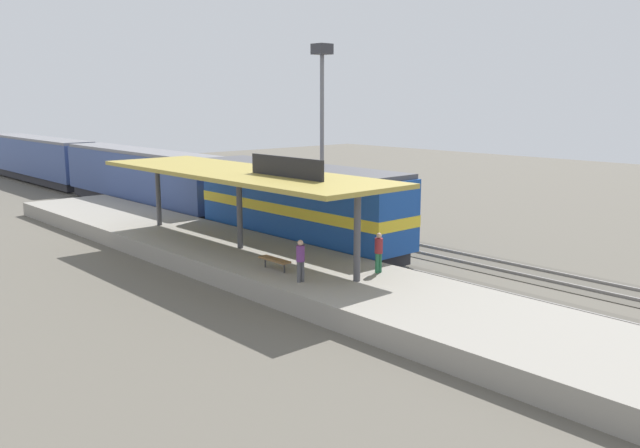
# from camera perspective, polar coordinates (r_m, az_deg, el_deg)

# --- Properties ---
(ground_plane) EXTENTS (120.00, 120.00, 0.00)m
(ground_plane) POSITION_cam_1_polar(r_m,az_deg,el_deg) (36.82, 1.53, -1.91)
(ground_plane) COLOR #5B564C
(track_near) EXTENTS (3.20, 110.00, 0.16)m
(track_near) POSITION_cam_1_polar(r_m,az_deg,el_deg) (35.49, -0.80, -2.33)
(track_near) COLOR #4E4941
(track_near) RESTS_ON ground
(track_far) EXTENTS (3.20, 110.00, 0.16)m
(track_far) POSITION_cam_1_polar(r_m,az_deg,el_deg) (38.62, 4.32, -1.29)
(track_far) COLOR #4E4941
(track_far) RESTS_ON ground
(platform) EXTENTS (6.00, 44.00, 0.90)m
(platform) POSITION_cam_1_polar(r_m,az_deg,el_deg) (32.62, -6.88, -2.84)
(platform) COLOR gray
(platform) RESTS_ON ground
(station_canopy) EXTENTS (5.20, 18.00, 4.70)m
(station_canopy) POSITION_cam_1_polar(r_m,az_deg,el_deg) (31.84, -6.95, 4.30)
(station_canopy) COLOR #47474C
(station_canopy) RESTS_ON platform
(platform_bench) EXTENTS (0.44, 1.70, 0.50)m
(platform_bench) POSITION_cam_1_polar(r_m,az_deg,el_deg) (28.11, -3.95, -3.13)
(platform_bench) COLOR #333338
(platform_bench) RESTS_ON platform
(locomotive) EXTENTS (2.93, 14.43, 4.44)m
(locomotive) POSITION_cam_1_polar(r_m,az_deg,el_deg) (35.73, -1.81, 1.64)
(locomotive) COLOR #28282D
(locomotive) RESTS_ON track_near
(passenger_carriage_front) EXTENTS (2.90, 20.00, 4.24)m
(passenger_carriage_front) POSITION_cam_1_polar(r_m,az_deg,el_deg) (50.69, -15.16, 3.87)
(passenger_carriage_front) COLOR #28282D
(passenger_carriage_front) RESTS_ON track_near
(passenger_carriage_rear) EXTENTS (2.90, 20.00, 4.24)m
(passenger_carriage_rear) POSITION_cam_1_polar(r_m,az_deg,el_deg) (69.77, -23.05, 5.19)
(passenger_carriage_rear) COLOR #28282D
(passenger_carriage_rear) RESTS_ON track_near
(freight_car) EXTENTS (2.80, 12.00, 3.54)m
(freight_car) POSITION_cam_1_polar(r_m,az_deg,el_deg) (42.18, -1.07, 2.45)
(freight_car) COLOR #28282D
(freight_car) RESTS_ON track_far
(light_mast) EXTENTS (1.10, 1.10, 11.70)m
(light_mast) POSITION_cam_1_polar(r_m,az_deg,el_deg) (45.47, 0.17, 11.18)
(light_mast) COLOR slate
(light_mast) RESTS_ON ground
(person_waiting) EXTENTS (0.34, 0.34, 1.71)m
(person_waiting) POSITION_cam_1_polar(r_m,az_deg,el_deg) (27.63, 5.10, -2.30)
(person_waiting) COLOR #23603D
(person_waiting) RESTS_ON platform
(person_walking) EXTENTS (0.34, 0.34, 1.71)m
(person_walking) POSITION_cam_1_polar(r_m,az_deg,el_deg) (26.17, -1.70, -3.01)
(person_walking) COLOR #4C4C51
(person_walking) RESTS_ON platform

